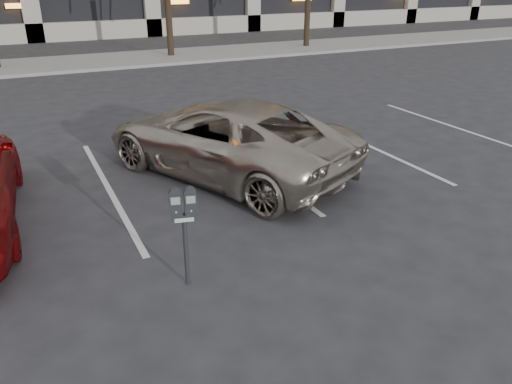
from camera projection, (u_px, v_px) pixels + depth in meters
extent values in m
plane|color=#28282B|center=(234.00, 227.00, 7.46)|extent=(140.00, 140.00, 0.00)
cube|color=gray|center=(78.00, 63.00, 20.58)|extent=(80.00, 4.00, 0.12)
cube|color=silver|center=(108.00, 188.00, 8.78)|extent=(0.10, 5.20, 0.00)
cube|color=silver|center=(252.00, 164.00, 9.91)|extent=(0.10, 5.20, 0.00)
cube|color=silver|center=(366.00, 144.00, 11.03)|extent=(0.10, 5.20, 0.00)
cube|color=silver|center=(458.00, 128.00, 12.16)|extent=(0.10, 5.20, 0.00)
cylinder|color=black|center=(168.00, 11.00, 21.42)|extent=(0.28, 0.28, 3.90)
cylinder|color=black|center=(308.00, 7.00, 24.23)|extent=(0.28, 0.28, 3.93)
cylinder|color=black|center=(186.00, 252.00, 5.92)|extent=(0.06, 0.06, 0.90)
cube|color=black|center=(184.00, 216.00, 5.73)|extent=(0.32, 0.17, 0.06)
cube|color=silver|center=(184.00, 220.00, 5.69)|extent=(0.21, 0.06, 0.05)
cube|color=gray|center=(175.00, 201.00, 5.57)|extent=(0.10, 0.03, 0.09)
cube|color=gray|center=(191.00, 200.00, 5.60)|extent=(0.10, 0.03, 0.09)
imported|color=#B2A898|center=(226.00, 138.00, 9.21)|extent=(4.18, 5.49, 1.38)
cube|color=#FE5505|center=(226.00, 114.00, 8.07)|extent=(0.10, 0.20, 0.01)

